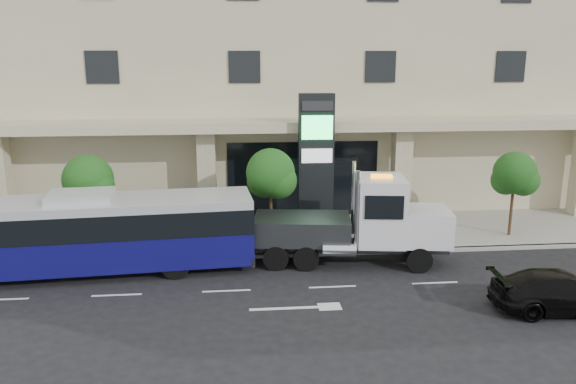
# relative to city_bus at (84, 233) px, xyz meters

# --- Properties ---
(ground) EXTENTS (120.00, 120.00, 0.00)m
(ground) POSITION_rel_city_bus_xyz_m (9.61, -0.81, -1.71)
(ground) COLOR black
(ground) RESTS_ON ground
(sidewalk) EXTENTS (120.00, 6.00, 0.15)m
(sidewalk) POSITION_rel_city_bus_xyz_m (9.61, 4.19, -1.64)
(sidewalk) COLOR gray
(sidewalk) RESTS_ON ground
(curb) EXTENTS (120.00, 0.30, 0.15)m
(curb) POSITION_rel_city_bus_xyz_m (9.61, 1.19, -1.64)
(curb) COLOR gray
(curb) RESTS_ON ground
(convention_center) EXTENTS (60.00, 17.60, 20.00)m
(convention_center) POSITION_rel_city_bus_xyz_m (9.61, 14.61, 8.26)
(convention_center) COLOR tan
(convention_center) RESTS_ON ground
(tree_left) EXTENTS (2.27, 2.20, 4.22)m
(tree_left) POSITION_rel_city_bus_xyz_m (-0.36, 2.78, 1.40)
(tree_left) COLOR #422B19
(tree_left) RESTS_ON sidewalk
(tree_mid) EXTENTS (2.28, 2.20, 4.38)m
(tree_mid) POSITION_rel_city_bus_xyz_m (7.64, 2.78, 1.55)
(tree_mid) COLOR #422B19
(tree_mid) RESTS_ON sidewalk
(tree_right) EXTENTS (2.10, 2.00, 4.04)m
(tree_right) POSITION_rel_city_bus_xyz_m (19.14, 2.78, 1.32)
(tree_right) COLOR #422B19
(tree_right) RESTS_ON sidewalk
(city_bus) EXTENTS (13.47, 3.83, 3.37)m
(city_bus) POSITION_rel_city_bus_xyz_m (0.00, 0.00, 0.00)
(city_bus) COLOR black
(city_bus) RESTS_ON ground
(tow_truck) EXTENTS (9.26, 3.32, 4.18)m
(tow_truck) POSITION_rel_city_bus_xyz_m (11.18, 0.14, 0.01)
(tow_truck) COLOR #2D3033
(tow_truck) RESTS_ON ground
(black_sedan) EXTENTS (4.93, 2.30, 1.39)m
(black_sedan) POSITION_rel_city_bus_xyz_m (17.07, -5.07, -1.02)
(black_sedan) COLOR black
(black_sedan) RESTS_ON ground
(signage_pylon) EXTENTS (1.69, 0.66, 6.70)m
(signage_pylon) POSITION_rel_city_bus_xyz_m (9.89, 4.32, 1.83)
(signage_pylon) COLOR black
(signage_pylon) RESTS_ON sidewalk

